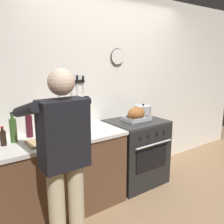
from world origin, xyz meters
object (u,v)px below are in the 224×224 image
Objects in this scene: person_cook at (63,155)px; bottle_olive_oil at (13,130)px; bottle_soy_sauce at (3,138)px; cutting_board at (46,141)px; bottle_vinegar at (55,127)px; stock_pot at (143,111)px; bottle_wine_red at (29,125)px; bottle_hot_sauce at (58,124)px; bottle_cooking_oil at (77,119)px; roasting_pan at (136,115)px; stove at (136,152)px.

bottle_olive_oil is (-0.21, 0.72, 0.08)m from person_cook.
bottle_soy_sauce is (-0.32, 0.68, 0.03)m from person_cook.
cutting_board is 1.52× the size of bottle_vinegar.
bottle_wine_red is at bearing 177.24° from stock_pot.
bottle_olive_oil reaches higher than stock_pot.
bottle_hot_sauce is 0.25m from bottle_cooking_oil.
bottle_soy_sauce is at bearing 178.08° from roasting_pan.
bottle_wine_red is (-1.59, 0.08, 0.04)m from stock_pot.
bottle_soy_sauce is 0.67m from bottle_hot_sauce.
roasting_pan is (1.36, 0.63, 0.04)m from person_cook.
bottle_vinegar reaches higher than cutting_board.
roasting_pan is 1.39m from bottle_wine_red.
bottle_cooking_oil is (0.52, 0.32, 0.09)m from cutting_board.
roasting_pan is 2.09× the size of bottle_hot_sauce.
stock_pot is 1.89m from bottle_soy_sauce.
bottle_olive_oil is 1.26× the size of bottle_cooking_oil.
stock_pot is at bearing -7.20° from bottle_cooking_oil.
stove is at bearing -156.71° from stock_pot.
cutting_board is at bearing -22.72° from bottle_soy_sauce.
stove is 1.60m from person_cook.
bottle_wine_red is 0.20m from bottle_olive_oil.
stove is 3.79× the size of bottle_vinegar.
roasting_pan and bottle_soy_sauce have the same top height.
bottle_olive_oil is (-1.58, 0.08, 0.58)m from stove.
person_cook is at bearing -65.25° from bottle_soy_sauce.
cutting_board is 0.40m from bottle_soy_sauce.
person_cook is at bearing -108.26° from bottle_vinegar.
stove is 3.80× the size of stock_pot.
bottle_cooking_oil is at bearing 172.80° from stock_pot.
bottle_wine_red reaches higher than stock_pot.
stove is at bearing -6.61° from bottle_wine_red.
bottle_cooking_oil reaches higher than bottle_vinegar.
roasting_pan is at bearing -15.77° from bottle_cooking_oil.
bottle_cooking_oil is (-0.80, 0.21, 0.55)m from stove.
cutting_board is at bearing -175.74° from roasting_pan.
bottle_cooking_oil is at bearing 25.45° from bottle_vinegar.
roasting_pan is 1.14× the size of bottle_olive_oil.
stock_pot is (0.21, 0.10, -0.00)m from roasting_pan.
bottle_cooking_oil is at bearing 9.26° from bottle_olive_oil.
cutting_board is 0.62m from bottle_cooking_oil.
stock_pot is 1.78m from bottle_olive_oil.
stock_pot is at bearing 1.20° from bottle_soy_sauce.
bottle_wine_red is at bearing 154.86° from bottle_vinegar.
stock_pot is at bearing 7.23° from cutting_board.
bottle_olive_oil is at bearing 176.97° from stove.
cutting_board is (-1.52, -0.19, -0.08)m from stock_pot.
stove is at bearing 34.67° from roasting_pan.
roasting_pan reaches higher than cutting_board.
bottle_wine_red is at bearing 21.68° from bottle_soy_sauce.
stove is 2.98× the size of bottle_wine_red.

